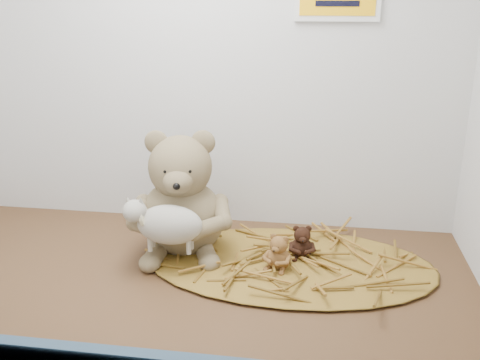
% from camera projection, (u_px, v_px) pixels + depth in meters
% --- Properties ---
extents(alcove_shell, '(1.20, 0.60, 0.90)m').
position_uv_depth(alcove_shell, '(177.00, 44.00, 1.01)').
color(alcove_shell, '#493219').
rests_on(alcove_shell, ground).
extents(straw_bed, '(0.60, 0.35, 0.01)m').
position_uv_depth(straw_bed, '(290.00, 263.00, 1.12)').
color(straw_bed, brown).
rests_on(straw_bed, shelf_floor).
extents(main_teddy, '(0.25, 0.26, 0.27)m').
position_uv_depth(main_teddy, '(181.00, 193.00, 1.14)').
color(main_teddy, '#887453').
rests_on(main_teddy, shelf_floor).
extents(toy_lamb, '(0.17, 0.11, 0.11)m').
position_uv_depth(toy_lamb, '(170.00, 225.00, 1.06)').
color(toy_lamb, '#B9B7A6').
rests_on(toy_lamb, main_teddy).
extents(mini_teddy_tan, '(0.08, 0.08, 0.07)m').
position_uv_depth(mini_teddy_tan, '(279.00, 250.00, 1.08)').
color(mini_teddy_tan, brown).
rests_on(mini_teddy_tan, straw_bed).
extents(mini_teddy_brown, '(0.06, 0.07, 0.07)m').
position_uv_depth(mini_teddy_brown, '(302.00, 240.00, 1.13)').
color(mini_teddy_brown, black).
rests_on(mini_teddy_brown, straw_bed).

